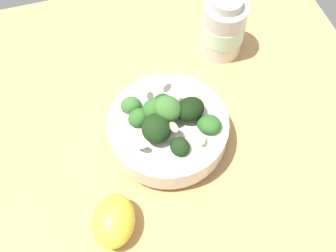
% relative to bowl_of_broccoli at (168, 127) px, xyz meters
% --- Properties ---
extents(ground_plane, '(0.69, 0.69, 0.05)m').
position_rel_bowl_of_broccoli_xyz_m(ground_plane, '(0.01, 0.01, -0.06)').
color(ground_plane, tan).
extents(bowl_of_broccoli, '(0.17, 0.17, 0.10)m').
position_rel_bowl_of_broccoli_xyz_m(bowl_of_broccoli, '(0.00, 0.00, 0.00)').
color(bowl_of_broccoli, silver).
rests_on(bowl_of_broccoli, ground_plane).
extents(lemon_wedge, '(0.08, 0.09, 0.05)m').
position_rel_bowl_of_broccoli_xyz_m(lemon_wedge, '(-0.11, -0.11, -0.01)').
color(lemon_wedge, yellow).
rests_on(lemon_wedge, ground_plane).
extents(bottle_tall, '(0.07, 0.07, 0.11)m').
position_rel_bowl_of_broccoli_xyz_m(bottle_tall, '(0.14, 0.15, 0.01)').
color(bottle_tall, beige).
rests_on(bottle_tall, ground_plane).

